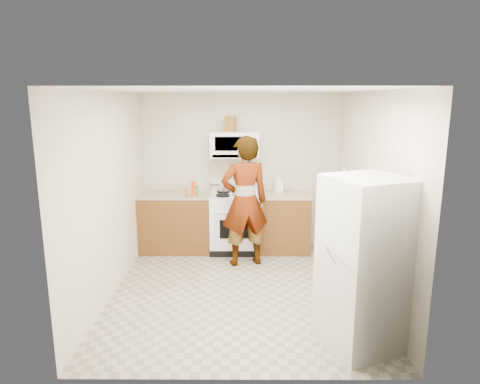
{
  "coord_description": "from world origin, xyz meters",
  "views": [
    {
      "loc": [
        0.02,
        -5.1,
        2.41
      ],
      "look_at": [
        -0.01,
        0.55,
        1.17
      ],
      "focal_mm": 32.0,
      "sensor_mm": 36.0,
      "label": 1
    }
  ],
  "objects_px": {
    "microwave": "(235,144)",
    "saucepan": "(224,187)",
    "kettle": "(279,186)",
    "fridge": "(364,264)",
    "person": "(245,201)",
    "gas_range": "(235,221)"
  },
  "relations": [
    {
      "from": "fridge",
      "to": "saucepan",
      "type": "xyz_separation_m",
      "value": [
        -1.48,
        2.86,
        0.16
      ]
    },
    {
      "from": "microwave",
      "to": "gas_range",
      "type": "bearing_deg",
      "value": -90.0
    },
    {
      "from": "fridge",
      "to": "person",
      "type": "bearing_deg",
      "value": 96.38
    },
    {
      "from": "microwave",
      "to": "saucepan",
      "type": "distance_m",
      "value": 0.72
    },
    {
      "from": "gas_range",
      "to": "microwave",
      "type": "bearing_deg",
      "value": 90.0
    },
    {
      "from": "person",
      "to": "saucepan",
      "type": "relative_size",
      "value": 9.7
    },
    {
      "from": "kettle",
      "to": "gas_range",
      "type": "bearing_deg",
      "value": 179.11
    },
    {
      "from": "fridge",
      "to": "kettle",
      "type": "distance_m",
      "value": 2.94
    },
    {
      "from": "kettle",
      "to": "microwave",
      "type": "bearing_deg",
      "value": 169.22
    },
    {
      "from": "microwave",
      "to": "fridge",
      "type": "relative_size",
      "value": 0.45
    },
    {
      "from": "microwave",
      "to": "saucepan",
      "type": "height_order",
      "value": "microwave"
    },
    {
      "from": "kettle",
      "to": "saucepan",
      "type": "xyz_separation_m",
      "value": [
        -0.9,
        -0.01,
        -0.02
      ]
    },
    {
      "from": "microwave",
      "to": "kettle",
      "type": "xyz_separation_m",
      "value": [
        0.72,
        0.05,
        -0.67
      ]
    },
    {
      "from": "saucepan",
      "to": "gas_range",
      "type": "bearing_deg",
      "value": -42.44
    },
    {
      "from": "fridge",
      "to": "kettle",
      "type": "relative_size",
      "value": 8.75
    },
    {
      "from": "gas_range",
      "to": "saucepan",
      "type": "relative_size",
      "value": 5.77
    },
    {
      "from": "microwave",
      "to": "saucepan",
      "type": "xyz_separation_m",
      "value": [
        -0.18,
        0.04,
        -0.69
      ]
    },
    {
      "from": "gas_range",
      "to": "kettle",
      "type": "distance_m",
      "value": 0.92
    },
    {
      "from": "person",
      "to": "kettle",
      "type": "bearing_deg",
      "value": -141.53
    },
    {
      "from": "saucepan",
      "to": "microwave",
      "type": "bearing_deg",
      "value": -11.19
    },
    {
      "from": "fridge",
      "to": "kettle",
      "type": "xyz_separation_m",
      "value": [
        -0.58,
        2.88,
        0.18
      ]
    },
    {
      "from": "microwave",
      "to": "kettle",
      "type": "distance_m",
      "value": 0.98
    }
  ]
}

